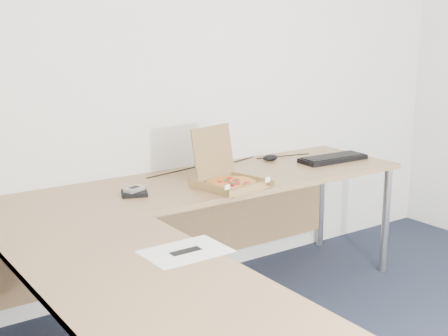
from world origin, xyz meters
TOP-DOWN VIEW (x-y plane):
  - desk at (-0.82, 0.97)m, footprint 2.50×2.20m
  - pizza_box at (-0.46, 1.21)m, footprint 0.30×0.35m
  - drinking_glass at (-0.20, 1.67)m, footprint 0.07×0.07m
  - keyboard at (0.45, 1.35)m, footprint 0.47×0.18m
  - mouse at (0.12, 1.58)m, footprint 0.13×0.10m
  - wallet at (-0.96, 1.35)m, footprint 0.16×0.15m
  - phone at (-0.96, 1.36)m, footprint 0.12×0.09m
  - paper_sheet at (-1.15, 0.53)m, footprint 0.33×0.23m
  - dome_speaker at (-0.25, 1.68)m, footprint 0.09×0.09m
  - cable_bundle at (-0.17, 1.65)m, footprint 0.59×0.12m

SIDE VIEW (x-z plane):
  - desk at x=-0.82m, z-range 0.34..1.07m
  - paper_sheet at x=-1.15m, z-range 0.73..0.73m
  - cable_bundle at x=-0.17m, z-range 0.73..0.74m
  - wallet at x=-0.96m, z-range 0.73..0.75m
  - keyboard at x=0.45m, z-range 0.73..0.76m
  - mouse at x=0.12m, z-range 0.73..0.77m
  - phone at x=-0.96m, z-range 0.75..0.77m
  - pizza_box at x=-0.46m, z-range 0.61..0.92m
  - dome_speaker at x=-0.25m, z-range 0.73..0.80m
  - drinking_glass at x=-0.20m, z-range 0.73..0.86m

